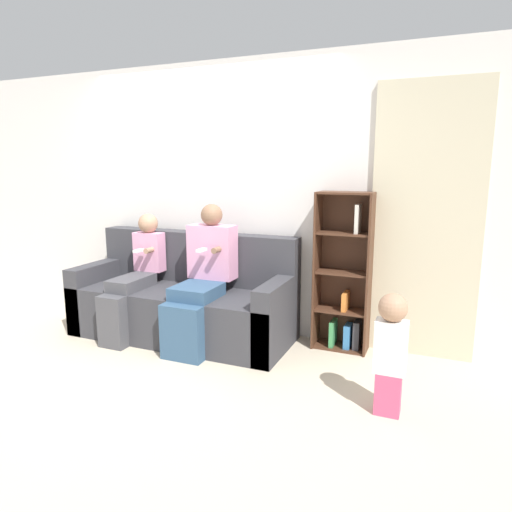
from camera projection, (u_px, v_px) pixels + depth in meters
The scene contains 8 objects.
ground_plane at pixel (162, 356), 3.88m from camera, with size 14.00×14.00×0.00m, color beige.
back_wall at pixel (211, 198), 4.48m from camera, with size 10.00×0.06×2.55m.
curtain_panel at pixel (426, 223), 3.71m from camera, with size 0.87×0.04×2.26m.
couch at pixel (184, 302), 4.30m from camera, with size 2.06×0.80×0.96m.
adult_seated at pixel (202, 274), 4.01m from camera, with size 0.43×0.71×1.25m.
child_seated at pixel (134, 275), 4.26m from camera, with size 0.29×0.74×1.14m.
toddler_standing at pixel (391, 348), 2.89m from camera, with size 0.20×0.18×0.81m.
bookshelf at pixel (345, 278), 3.96m from camera, with size 0.47×0.27×1.38m.
Camera 1 is at (2.14, -3.05, 1.58)m, focal length 32.00 mm.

